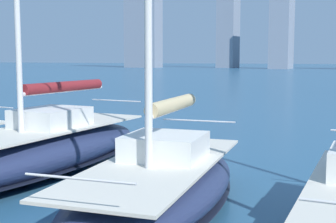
{
  "coord_description": "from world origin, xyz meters",
  "views": [
    {
      "loc": [
        -4.87,
        2.75,
        3.37
      ],
      "look_at": [
        -0.37,
        -6.54,
        2.2
      ],
      "focal_mm": 50.0,
      "sensor_mm": 36.0,
      "label": 1
    }
  ],
  "objects": [
    {
      "name": "sailboat_maroon",
      "position": [
        4.41,
        -7.78,
        0.75
      ],
      "size": [
        2.81,
        9.42,
        12.51
      ],
      "color": "navy",
      "rests_on": "ground"
    },
    {
      "name": "sailboat_tan",
      "position": [
        -0.32,
        -6.18,
        0.65
      ],
      "size": [
        3.76,
        7.83,
        10.17
      ],
      "color": "navy",
      "rests_on": "ground"
    }
  ]
}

